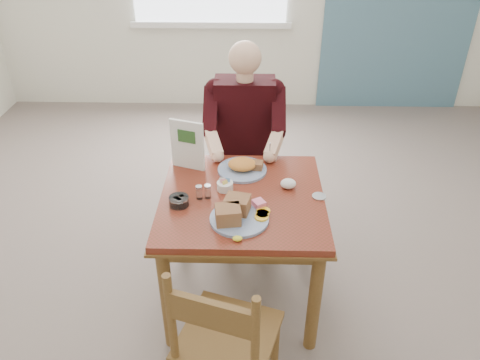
{
  "coord_description": "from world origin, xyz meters",
  "views": [
    {
      "loc": [
        0.04,
        -2.13,
        2.21
      ],
      "look_at": [
        -0.01,
        0.0,
        0.85
      ],
      "focal_mm": 35.0,
      "sensor_mm": 36.0,
      "label": 1
    }
  ],
  "objects_px": {
    "table": "(242,212)",
    "chair_near": "(225,342)",
    "chair_far": "(244,164)",
    "diner": "(244,129)",
    "near_plate": "(237,213)",
    "far_plate": "(243,167)"
  },
  "relations": [
    {
      "from": "chair_far",
      "to": "far_plate",
      "type": "bearing_deg",
      "value": -89.93
    },
    {
      "from": "diner",
      "to": "chair_near",
      "type": "bearing_deg",
      "value": -92.4
    },
    {
      "from": "near_plate",
      "to": "chair_near",
      "type": "bearing_deg",
      "value": -94.1
    },
    {
      "from": "diner",
      "to": "near_plate",
      "type": "distance_m",
      "value": 0.92
    },
    {
      "from": "table",
      "to": "chair_near",
      "type": "relative_size",
      "value": 0.97
    },
    {
      "from": "table",
      "to": "far_plate",
      "type": "bearing_deg",
      "value": 89.86
    },
    {
      "from": "table",
      "to": "far_plate",
      "type": "relative_size",
      "value": 2.71
    },
    {
      "from": "table",
      "to": "diner",
      "type": "height_order",
      "value": "diner"
    },
    {
      "from": "chair_far",
      "to": "chair_near",
      "type": "distance_m",
      "value": 1.56
    },
    {
      "from": "table",
      "to": "chair_far",
      "type": "height_order",
      "value": "chair_far"
    },
    {
      "from": "chair_near",
      "to": "table",
      "type": "bearing_deg",
      "value": 85.38
    },
    {
      "from": "chair_far",
      "to": "diner",
      "type": "xyz_separation_m",
      "value": [
        0.0,
        -0.09,
        0.33
      ]
    },
    {
      "from": "far_plate",
      "to": "chair_far",
      "type": "bearing_deg",
      "value": 90.07
    },
    {
      "from": "near_plate",
      "to": "far_plate",
      "type": "xyz_separation_m",
      "value": [
        0.02,
        0.47,
        -0.01
      ]
    },
    {
      "from": "table",
      "to": "near_plate",
      "type": "bearing_deg",
      "value": -95.96
    },
    {
      "from": "diner",
      "to": "far_plate",
      "type": "distance_m",
      "value": 0.45
    },
    {
      "from": "chair_near",
      "to": "diner",
      "type": "bearing_deg",
      "value": 87.6
    },
    {
      "from": "table",
      "to": "chair_far",
      "type": "bearing_deg",
      "value": 90.0
    },
    {
      "from": "chair_near",
      "to": "far_plate",
      "type": "distance_m",
      "value": 1.07
    },
    {
      "from": "chair_far",
      "to": "far_plate",
      "type": "distance_m",
      "value": 0.61
    },
    {
      "from": "chair_far",
      "to": "far_plate",
      "type": "height_order",
      "value": "chair_far"
    },
    {
      "from": "chair_far",
      "to": "diner",
      "type": "distance_m",
      "value": 0.34
    }
  ]
}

